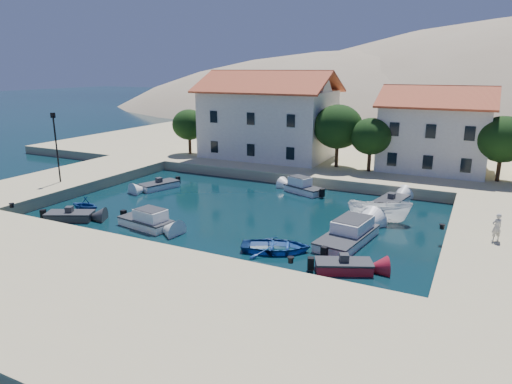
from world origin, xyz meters
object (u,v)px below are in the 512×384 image
building_left (269,114)px  lamppost (56,141)px  boat_east (379,222)px  building_mid (435,128)px  cabin_cruiser_east (347,235)px  cabin_cruiser_south (146,220)px  pedestrian (497,227)px  rowboat_south (276,251)px

building_left → lamppost: building_left is taller
lamppost → boat_east: lamppost is taller
building_mid → boat_east: bearing=-96.3°
building_left → cabin_cruiser_east: size_ratio=2.46×
building_mid → boat_east: building_mid is taller
building_mid → building_left: bearing=-176.8°
building_left → cabin_cruiser_south: size_ratio=3.39×
cabin_cruiser_south → pedestrian: (22.22, 5.17, 1.38)m
building_left → building_mid: bearing=3.2°
building_left → rowboat_south: size_ratio=3.40×
cabin_cruiser_east → pedestrian: bearing=-70.6°
building_left → building_mid: building_left is taller
cabin_cruiser_south → cabin_cruiser_east: (13.72, 3.48, 0.00)m
boat_east → pedestrian: bearing=-124.8°
boat_east → pedestrian: (7.54, -3.41, 1.86)m
rowboat_south → cabin_cruiser_east: (3.55, 3.39, 0.48)m
lamppost → boat_east: size_ratio=1.35×
boat_east → building_mid: bearing=-16.8°
cabin_cruiser_east → boat_east: bearing=-2.6°
building_mid → cabin_cruiser_south: (-16.50, -24.94, -4.75)m
cabin_cruiser_south → rowboat_south: 10.18m
cabin_cruiser_south → cabin_cruiser_east: bearing=23.3°
pedestrian → rowboat_south: bearing=-11.6°
boat_east → lamppost: bearing=89.1°
building_left → pedestrian: bearing=-38.3°
cabin_cruiser_east → cabin_cruiser_south: bearing=112.3°
rowboat_south → pedestrian: (12.06, 5.08, 1.86)m
cabin_cruiser_east → boat_east: (0.97, 5.11, -0.48)m
building_mid → lamppost: 36.21m
building_mid → boat_east: size_ratio=2.27×
cabin_cruiser_south → rowboat_south: size_ratio=1.00×
boat_east → pedestrian: 8.48m
building_mid → cabin_cruiser_south: size_ratio=2.42×
cabin_cruiser_east → boat_east: 5.22m
building_left → cabin_cruiser_south: (1.50, -23.94, -5.46)m
cabin_cruiser_south → cabin_cruiser_east: same height
building_left → boat_east: size_ratio=3.18×
rowboat_south → building_mid: bearing=-35.0°
cabin_cruiser_south → lamppost: bearing=172.2°
cabin_cruiser_south → pedestrian: 22.86m
lamppost → boat_east: (27.69, 4.64, -4.75)m
building_mid → cabin_cruiser_east: bearing=-97.4°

